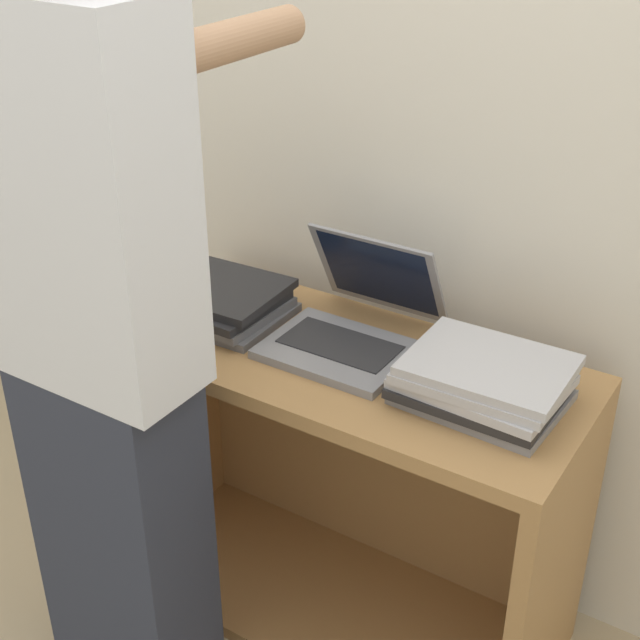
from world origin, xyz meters
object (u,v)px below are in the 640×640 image
Objects in this scene: laptop_open at (352,324)px; person at (101,350)px; laptop_stack_right at (483,381)px; laptop_stack_left at (215,300)px.

person is at bearing -116.19° from laptop_open.
laptop_open reaches higher than laptop_stack_right.
laptop_open is 0.20× the size of person.
laptop_stack_right is (0.34, -0.06, 0.00)m from laptop_open.
laptop_stack_right is at bearing -10.52° from laptop_open.
laptop_stack_left is at bearing 179.46° from laptop_stack_right.
laptop_stack_left is 0.18× the size of person.
person is at bearing -143.21° from laptop_stack_right.
laptop_open is at bearing 63.81° from person.
laptop_stack_right is 0.18× the size of person.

